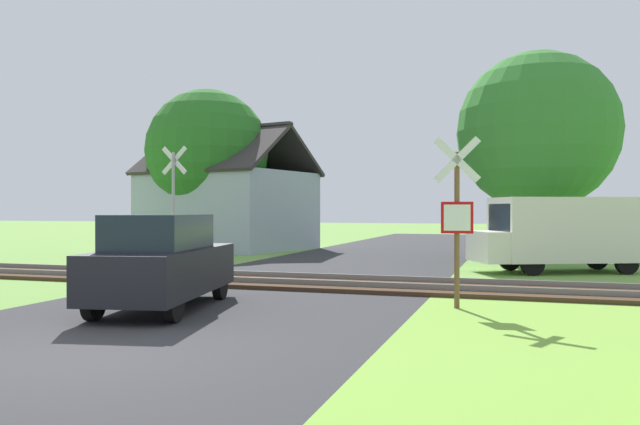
% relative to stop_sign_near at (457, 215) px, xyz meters
% --- Properties ---
extents(ground_plane, '(160.00, 160.00, 0.00)m').
position_rel_stop_sign_near_xyz_m(ground_plane, '(-4.39, -5.53, -1.78)').
color(ground_plane, '#6B9942').
extents(road_asphalt, '(7.41, 80.00, 0.01)m').
position_rel_stop_sign_near_xyz_m(road_asphalt, '(-4.39, -3.53, -1.78)').
color(road_asphalt, '#2D2D30').
rests_on(road_asphalt, ground).
extents(rail_track, '(60.00, 2.60, 0.22)m').
position_rel_stop_sign_near_xyz_m(rail_track, '(-4.39, 2.67, -1.72)').
color(rail_track, '#422D1E').
rests_on(rail_track, ground).
extents(stop_sign_near, '(0.87, 0.18, 3.26)m').
position_rel_stop_sign_near_xyz_m(stop_sign_near, '(0.00, 0.00, 0.00)').
color(stop_sign_near, brown).
rests_on(stop_sign_near, ground).
extents(crossing_sign_far, '(0.88, 0.13, 3.82)m').
position_rel_stop_sign_near_xyz_m(crossing_sign_far, '(-8.94, 4.79, 0.41)').
color(crossing_sign_far, '#9E9EA5').
rests_on(crossing_sign_far, ground).
extents(house, '(8.38, 7.54, 5.85)m').
position_rel_stop_sign_near_xyz_m(house, '(-12.10, 15.01, 0.21)').
color(house, '#99A3B7').
rests_on(house, ground).
extents(tree_left, '(5.72, 5.72, 7.49)m').
position_rel_stop_sign_near_xyz_m(tree_left, '(-12.75, 14.18, 2.85)').
color(tree_left, '#513823').
rests_on(tree_left, ground).
extents(tree_right, '(5.86, 5.86, 7.69)m').
position_rel_stop_sign_near_xyz_m(tree_right, '(1.79, 12.28, 2.97)').
color(tree_right, '#513823').
rests_on(tree_right, ground).
extents(mail_truck, '(5.23, 3.69, 2.24)m').
position_rel_stop_sign_near_xyz_m(mail_truck, '(2.33, 7.89, -0.54)').
color(mail_truck, silver).
rests_on(mail_truck, ground).
extents(parked_car, '(2.34, 4.23, 1.78)m').
position_rel_stop_sign_near_xyz_m(parked_car, '(-5.26, -1.77, -0.89)').
color(parked_car, black).
rests_on(parked_car, ground).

